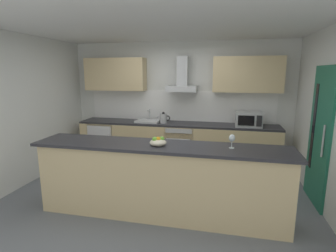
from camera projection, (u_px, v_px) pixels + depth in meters
ground at (159, 195)px, 4.31m from camera, size 5.78×4.70×0.02m
ceiling at (157, 26)px, 3.79m from camera, size 5.78×4.70×0.02m
wall_back at (180, 102)px, 5.88m from camera, size 5.78×0.12×2.60m
wall_left at (21, 111)px, 4.57m from camera, size 0.12×4.70×2.60m
wall_right at (336, 122)px, 3.53m from camera, size 0.12×4.70×2.60m
backsplash_tile at (179, 106)px, 5.82m from camera, size 4.07×0.02×0.66m
counter_back at (176, 144)px, 5.68m from camera, size 4.21×0.60×0.90m
counter_island at (160, 181)px, 3.58m from camera, size 3.43×0.64×1.02m
upper_cabinets at (178, 74)px, 5.53m from camera, size 4.15×0.32×0.70m
side_door at (320, 136)px, 3.88m from camera, size 0.08×0.85×2.05m
oven at (181, 144)px, 5.63m from camera, size 0.60×0.62×0.80m
refrigerator at (105, 141)px, 6.00m from camera, size 0.58×0.60×0.85m
microwave at (249, 119)px, 5.20m from camera, size 0.50×0.38×0.30m
sink at (148, 121)px, 5.70m from camera, size 0.50×0.40×0.26m
kettle at (163, 118)px, 5.57m from camera, size 0.29×0.15×0.24m
range_hood at (182, 80)px, 5.49m from camera, size 0.62×0.45×0.72m
wine_glass at (232, 139)px, 3.30m from camera, size 0.08×0.08×0.18m
fruit_bowl at (158, 142)px, 3.45m from camera, size 0.22×0.22×0.12m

